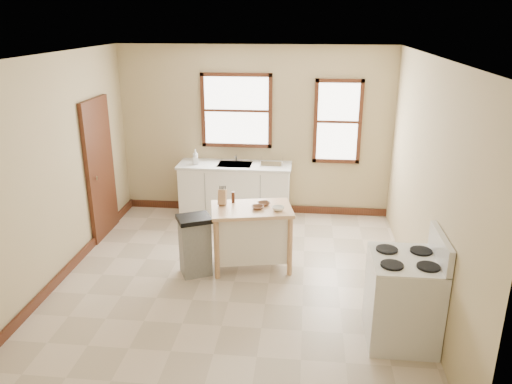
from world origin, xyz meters
TOP-DOWN VIEW (x-y plane):
  - floor at (0.00, 0.00)m, footprint 5.00×5.00m
  - ceiling at (0.00, 0.00)m, footprint 5.00×5.00m
  - wall_back at (0.00, 2.50)m, footprint 4.50×0.04m
  - wall_left at (-2.25, 0.00)m, footprint 0.04×5.00m
  - wall_right at (2.25, 0.00)m, footprint 0.04×5.00m
  - window_main at (-0.30, 2.48)m, footprint 1.17×0.06m
  - window_side at (1.35, 2.48)m, footprint 0.77×0.06m
  - door_left at (-2.21, 1.30)m, footprint 0.06×0.90m
  - baseboard_back at (0.00, 2.47)m, footprint 4.50×0.04m
  - baseboard_left at (-2.22, 0.00)m, footprint 0.04×5.00m
  - sink_counter at (-0.30, 2.20)m, footprint 1.86×0.62m
  - faucet at (-0.30, 2.38)m, footprint 0.03×0.03m
  - soap_bottle_a at (-0.94, 2.16)m, footprint 0.11×0.11m
  - soap_bottle_b at (-0.94, 2.13)m, footprint 0.11×0.11m
  - dish_rack at (0.31, 2.22)m, footprint 0.43×0.37m
  - kitchen_island at (0.17, 0.44)m, footprint 1.16×0.86m
  - knife_block at (-0.22, 0.50)m, footprint 0.10×0.10m
  - pepper_grinder at (-0.09, 0.60)m, footprint 0.05×0.05m
  - bowl_a at (0.26, 0.41)m, footprint 0.18×0.18m
  - bowl_b at (0.32, 0.55)m, footprint 0.22×0.22m
  - bowl_c at (0.53, 0.38)m, footprint 0.19×0.19m
  - trash_bin at (-0.53, 0.17)m, footprint 0.52×0.49m
  - gas_stove at (1.90, -0.99)m, footprint 0.75×0.76m

SIDE VIEW (x-z plane):
  - floor at x=0.00m, z-range 0.00..0.00m
  - baseboard_back at x=0.00m, z-range 0.00..0.12m
  - baseboard_left at x=-2.22m, z-range 0.00..0.12m
  - trash_bin at x=-0.53m, z-range 0.00..0.80m
  - kitchen_island at x=0.17m, z-range 0.00..0.85m
  - sink_counter at x=-0.30m, z-range 0.00..0.92m
  - gas_stove at x=1.90m, z-range 0.00..1.20m
  - bowl_a at x=0.26m, z-range 0.85..0.89m
  - bowl_b at x=0.32m, z-range 0.85..0.89m
  - bowl_c at x=0.53m, z-range 0.85..0.90m
  - pepper_grinder at x=-0.09m, z-range 0.85..1.00m
  - knife_block at x=-0.22m, z-range 0.85..1.05m
  - dish_rack at x=0.31m, z-range 0.92..1.01m
  - soap_bottle_b at x=-0.94m, z-range 0.92..1.10m
  - faucet at x=-0.30m, z-range 0.92..1.14m
  - soap_bottle_a at x=-0.94m, z-range 0.92..1.16m
  - door_left at x=-2.21m, z-range 0.00..2.10m
  - wall_back at x=0.00m, z-range 0.00..2.80m
  - wall_left at x=-2.25m, z-range 0.00..2.80m
  - wall_right at x=2.25m, z-range 0.00..2.80m
  - window_side at x=1.35m, z-range 0.92..2.29m
  - window_main at x=-0.30m, z-range 1.14..2.36m
  - ceiling at x=0.00m, z-range 2.80..2.80m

